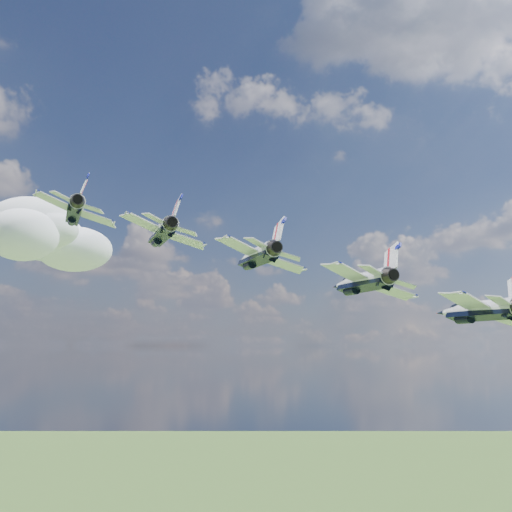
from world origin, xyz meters
TOP-DOWN VIEW (x-y plane):
  - cloud_far at (15.10, 213.74)m, footprint 63.09×49.57m
  - jet_0 at (-32.18, 34.02)m, footprint 14.56×17.10m
  - jet_1 at (-24.74, 24.97)m, footprint 14.56×17.10m
  - jet_2 at (-17.29, 15.93)m, footprint 14.56×17.10m
  - jet_3 at (-9.85, 6.89)m, footprint 14.56×17.10m
  - jet_4 at (-2.40, -2.15)m, footprint 14.56×17.10m

SIDE VIEW (x-z plane):
  - jet_4 at x=-2.40m, z-range 131.68..139.08m
  - jet_3 at x=-9.85m, z-range 134.92..142.32m
  - jet_2 at x=-17.29m, z-range 138.16..145.56m
  - jet_1 at x=-24.74m, z-range 141.40..148.80m
  - jet_0 at x=-32.18m, z-range 144.64..152.04m
  - cloud_far at x=15.10m, z-range 164.33..189.11m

